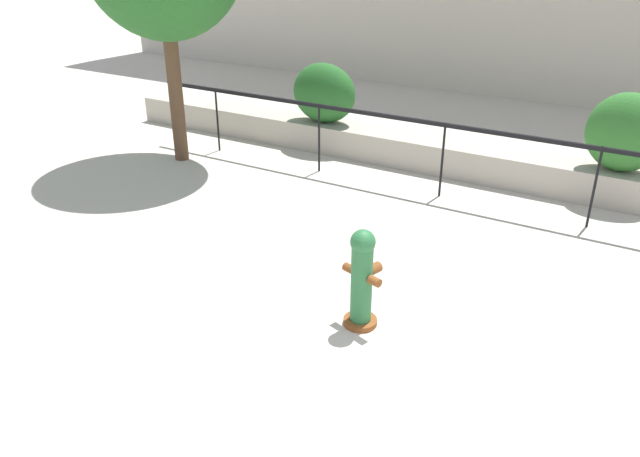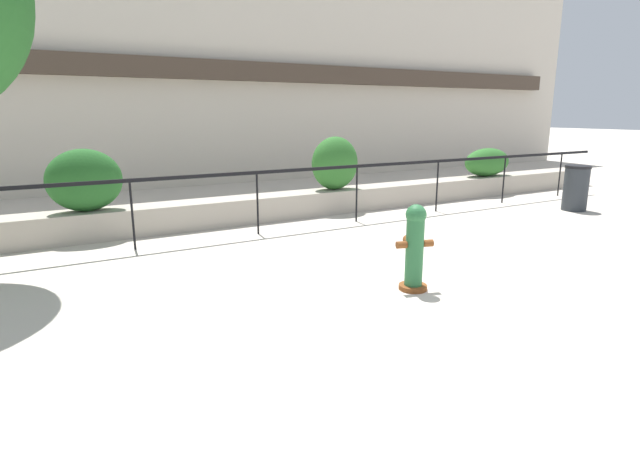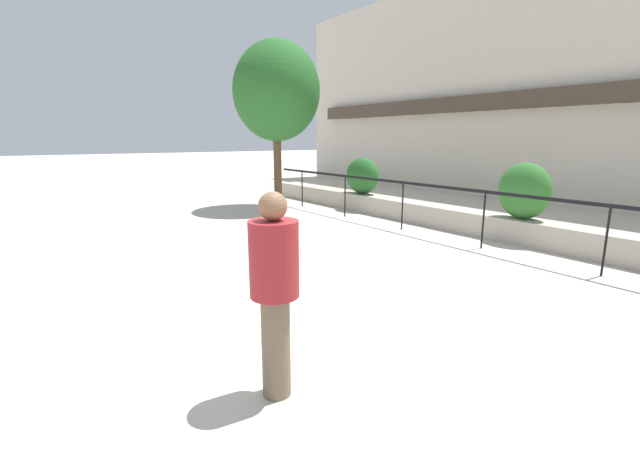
% 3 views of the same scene
% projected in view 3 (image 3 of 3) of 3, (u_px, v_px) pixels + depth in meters
% --- Properties ---
extents(ground_plane, '(120.00, 120.00, 0.00)m').
position_uv_depth(ground_plane, '(260.00, 303.00, 5.64)').
color(ground_plane, beige).
extents(planter_wall_low, '(18.00, 0.70, 0.50)m').
position_uv_depth(planter_wall_low, '(513.00, 229.00, 9.01)').
color(planter_wall_low, '#ADA393').
rests_on(planter_wall_low, ground).
extents(fence_railing_segment, '(15.00, 0.05, 1.15)m').
position_uv_depth(fence_railing_segment, '(485.00, 197.00, 8.22)').
color(fence_railing_segment, black).
rests_on(fence_railing_segment, ground).
extents(hedge_bush_0, '(1.23, 0.69, 1.07)m').
position_uv_depth(hedge_bush_0, '(362.00, 176.00, 12.69)').
color(hedge_bush_0, '#235B23').
rests_on(hedge_bush_0, planter_wall_low).
extents(hedge_bush_1, '(1.10, 0.70, 1.15)m').
position_uv_depth(hedge_bush_1, '(524.00, 191.00, 8.71)').
color(hedge_bush_1, '#2D6B28').
rests_on(hedge_bush_1, planter_wall_low).
extents(fire_hydrant, '(0.48, 0.47, 1.08)m').
position_uv_depth(fire_hydrant, '(278.00, 230.00, 7.51)').
color(fire_hydrant, brown).
rests_on(fire_hydrant, ground).
extents(street_tree, '(2.78, 2.50, 4.96)m').
position_uv_depth(street_tree, '(276.00, 91.00, 12.64)').
color(street_tree, brown).
rests_on(street_tree, ground).
extents(pedestrian, '(0.48, 0.48, 1.73)m').
position_uv_depth(pedestrian, '(275.00, 283.00, 3.43)').
color(pedestrian, brown).
rests_on(pedestrian, ground).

